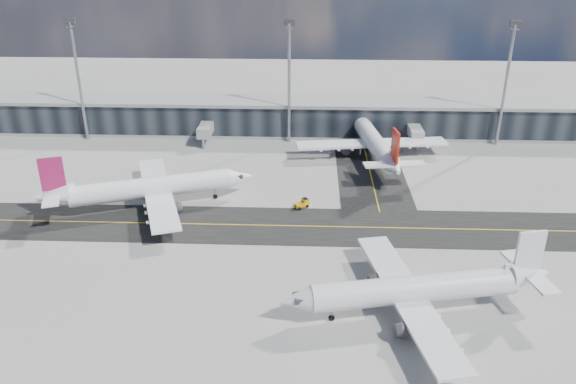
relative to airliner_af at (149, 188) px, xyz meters
name	(u,v)px	position (x,y,z in m)	size (l,w,h in m)	color
ground	(278,237)	(24.25, -10.53, -3.78)	(300.00, 300.00, 0.00)	gray
taxiway_lanes	(302,209)	(28.16, 0.21, -3.77)	(180.00, 63.00, 0.03)	black
terminal_concourse	(290,117)	(24.29, 44.40, 0.31)	(152.00, 19.80, 8.80)	black
floodlight_masts	(289,78)	(24.25, 37.47, 11.82)	(102.50, 0.70, 28.90)	gray
airliner_af	(149,188)	(0.00, 0.00, 0.00)	(37.57, 32.44, 11.45)	white
airliner_redtail	(374,142)	(43.59, 26.91, 0.17)	(34.53, 40.37, 11.96)	white
airliner_near	(418,289)	(43.83, -30.34, -0.19)	(36.53, 31.34, 10.87)	silver
baggage_tug	(303,203)	(28.19, 0.84, -2.94)	(2.94, 2.53, 1.68)	#DCA50B
service_van	(377,146)	(45.14, 32.54, -2.95)	(2.76, 5.98, 1.66)	white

